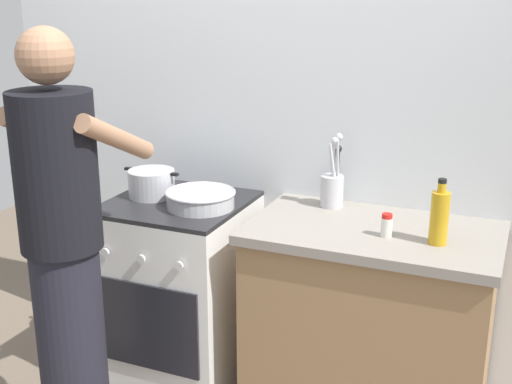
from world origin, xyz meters
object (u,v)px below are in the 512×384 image
at_px(person, 65,257).
at_px(oil_bottle, 439,217).
at_px(stove_range, 180,292).
at_px(pot, 152,183).
at_px(spice_bottle, 387,225).
at_px(mixing_bowl, 201,198).
at_px(utensil_crock, 333,184).

bearing_deg(person, oil_bottle, 24.33).
distance_m(oil_bottle, person, 1.41).
distance_m(stove_range, pot, 0.53).
relative_size(stove_range, person, 0.53).
relative_size(pot, spice_bottle, 3.02).
relative_size(mixing_bowl, utensil_crock, 0.94).
height_order(oil_bottle, person, person).
relative_size(utensil_crock, person, 0.19).
xyz_separation_m(utensil_crock, oil_bottle, (0.49, -0.27, 0.00)).
relative_size(spice_bottle, person, 0.05).
bearing_deg(oil_bottle, spice_bottle, -179.76).
distance_m(mixing_bowl, utensil_crock, 0.58).
bearing_deg(stove_range, utensil_crock, 16.99).
relative_size(stove_range, spice_bottle, 9.75).
distance_m(pot, spice_bottle, 1.11).
bearing_deg(pot, spice_bottle, -4.51).
relative_size(pot, oil_bottle, 1.10).
bearing_deg(stove_range, oil_bottle, -3.29).
height_order(pot, person, person).
bearing_deg(spice_bottle, utensil_crock, 137.91).
bearing_deg(spice_bottle, stove_range, 176.01).
height_order(pot, oil_bottle, oil_bottle).
bearing_deg(utensil_crock, stove_range, -163.01).
relative_size(mixing_bowl, spice_bottle, 3.35).
distance_m(mixing_bowl, oil_bottle, 1.02).
xyz_separation_m(pot, spice_bottle, (1.10, -0.09, -0.02)).
xyz_separation_m(stove_range, spice_bottle, (0.96, -0.07, 0.50)).
xyz_separation_m(pot, oil_bottle, (1.30, -0.09, 0.04)).
bearing_deg(utensil_crock, pot, -167.17).
height_order(mixing_bowl, utensil_crock, utensil_crock).
distance_m(spice_bottle, oil_bottle, 0.20).
bearing_deg(stove_range, pot, 171.93).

